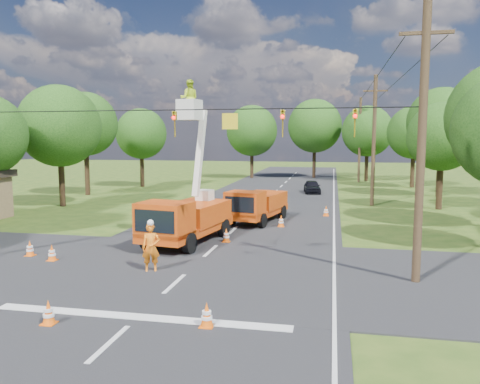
% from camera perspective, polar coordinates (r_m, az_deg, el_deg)
% --- Properties ---
extents(ground, '(140.00, 140.00, 0.00)m').
position_cam_1_polar(ground, '(36.23, 2.49, -1.71)').
color(ground, '#2C4A16').
rests_on(ground, ground).
extents(road_main, '(12.00, 100.00, 0.06)m').
position_cam_1_polar(road_main, '(36.23, 2.49, -1.71)').
color(road_main, black).
rests_on(road_main, ground).
extents(road_cross, '(56.00, 10.00, 0.07)m').
position_cam_1_polar(road_cross, '(19.00, -5.96, -9.38)').
color(road_cross, black).
rests_on(road_cross, ground).
extents(stop_bar, '(9.00, 0.45, 0.02)m').
position_cam_1_polar(stop_bar, '(14.38, -12.31, -14.82)').
color(stop_bar, silver).
rests_on(stop_bar, ground).
extents(edge_line, '(0.12, 90.00, 0.02)m').
position_cam_1_polar(edge_line, '(35.82, 11.38, -1.93)').
color(edge_line, silver).
rests_on(edge_line, ground).
extents(bucket_truck, '(3.35, 6.54, 8.06)m').
position_cam_1_polar(bucket_truck, '(23.24, -6.58, -2.12)').
color(bucket_truck, '#C8490E').
rests_on(bucket_truck, ground).
extents(second_truck, '(3.27, 5.98, 2.12)m').
position_cam_1_polar(second_truck, '(29.00, 2.03, -1.58)').
color(second_truck, '#C8490E').
rests_on(second_truck, ground).
extents(ground_worker, '(0.81, 0.66, 1.92)m').
position_cam_1_polar(ground_worker, '(18.72, -10.80, -6.67)').
color(ground_worker, orange).
rests_on(ground_worker, ground).
extents(distant_car, '(1.91, 3.81, 1.24)m').
position_cam_1_polar(distant_car, '(45.12, 8.78, 0.65)').
color(distant_car, black).
rests_on(distant_car, ground).
extents(traffic_cone_0, '(0.38, 0.38, 0.71)m').
position_cam_1_polar(traffic_cone_0, '(14.52, -22.31, -13.45)').
color(traffic_cone_0, '#FF620D').
rests_on(traffic_cone_0, ground).
extents(traffic_cone_1, '(0.38, 0.38, 0.71)m').
position_cam_1_polar(traffic_cone_1, '(13.35, -4.08, -14.74)').
color(traffic_cone_1, '#FF620D').
rests_on(traffic_cone_1, ground).
extents(traffic_cone_2, '(0.38, 0.38, 0.71)m').
position_cam_1_polar(traffic_cone_2, '(23.54, -1.69, -5.33)').
color(traffic_cone_2, '#FF620D').
rests_on(traffic_cone_2, ground).
extents(traffic_cone_3, '(0.38, 0.38, 0.71)m').
position_cam_1_polar(traffic_cone_3, '(27.68, 5.03, -3.55)').
color(traffic_cone_3, '#FF620D').
rests_on(traffic_cone_3, ground).
extents(traffic_cone_4, '(0.38, 0.38, 0.71)m').
position_cam_1_polar(traffic_cone_4, '(21.58, -21.95, -6.91)').
color(traffic_cone_4, '#FF620D').
rests_on(traffic_cone_4, ground).
extents(traffic_cone_5, '(0.38, 0.38, 0.71)m').
position_cam_1_polar(traffic_cone_5, '(22.80, -24.24, -6.31)').
color(traffic_cone_5, '#FF620D').
rests_on(traffic_cone_5, ground).
extents(traffic_cone_7, '(0.38, 0.38, 0.71)m').
position_cam_1_polar(traffic_cone_7, '(31.89, 10.45, -2.30)').
color(traffic_cone_7, '#FF620D').
rests_on(traffic_cone_7, ground).
extents(pole_right_near, '(1.80, 0.30, 10.00)m').
position_cam_1_polar(pole_right_near, '(17.70, 21.27, 5.79)').
color(pole_right_near, '#4C3823').
rests_on(pole_right_near, ground).
extents(pole_right_mid, '(1.80, 0.30, 10.00)m').
position_cam_1_polar(pole_right_mid, '(37.56, 16.01, 6.15)').
color(pole_right_mid, '#4C3823').
rests_on(pole_right_mid, ground).
extents(pole_right_far, '(1.80, 0.30, 10.00)m').
position_cam_1_polar(pole_right_far, '(57.52, 14.39, 6.25)').
color(pole_right_far, '#4C3823').
rests_on(pole_right_far, ground).
extents(signal_span, '(18.00, 0.29, 1.07)m').
position_cam_1_polar(signal_span, '(17.74, 0.76, 8.73)').
color(signal_span, black).
rests_on(signal_span, ground).
extents(tree_left_d, '(6.20, 6.20, 9.24)m').
position_cam_1_polar(tree_left_d, '(38.37, -21.15, 7.49)').
color(tree_left_d, '#382616').
rests_on(tree_left_d, ground).
extents(tree_left_e, '(5.80, 5.80, 9.41)m').
position_cam_1_polar(tree_left_e, '(45.31, -18.34, 7.85)').
color(tree_left_e, '#382616').
rests_on(tree_left_e, ground).
extents(tree_left_f, '(5.40, 5.40, 8.40)m').
position_cam_1_polar(tree_left_f, '(51.59, -11.94, 6.95)').
color(tree_left_f, '#382616').
rests_on(tree_left_f, ground).
extents(tree_right_c, '(5.00, 5.00, 7.83)m').
position_cam_1_polar(tree_right_c, '(37.25, 23.40, 6.18)').
color(tree_right_c, '#382616').
rests_on(tree_right_c, ground).
extents(tree_right_d, '(6.00, 6.00, 9.70)m').
position_cam_1_polar(tree_right_d, '(45.43, 23.36, 7.88)').
color(tree_right_d, '#382616').
rests_on(tree_right_d, ground).
extents(tree_right_e, '(5.60, 5.60, 8.63)m').
position_cam_1_polar(tree_right_e, '(53.10, 20.46, 6.80)').
color(tree_right_e, '#382616').
rests_on(tree_right_e, ground).
extents(tree_far_a, '(6.60, 6.60, 9.50)m').
position_cam_1_polar(tree_far_a, '(61.35, 1.46, 7.47)').
color(tree_far_a, '#382616').
rests_on(tree_far_a, ground).
extents(tree_far_b, '(7.00, 7.00, 10.32)m').
position_cam_1_polar(tree_far_b, '(62.51, 9.10, 7.94)').
color(tree_far_b, '#382616').
rests_on(tree_far_b, ground).
extents(tree_far_c, '(6.20, 6.20, 9.18)m').
position_cam_1_polar(tree_far_c, '(59.58, 15.28, 7.15)').
color(tree_far_c, '#382616').
rests_on(tree_far_c, ground).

